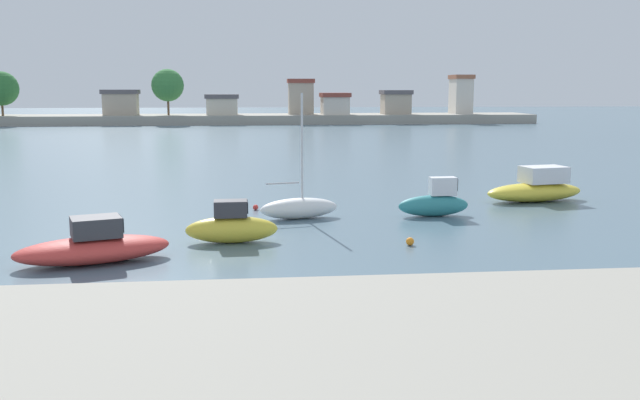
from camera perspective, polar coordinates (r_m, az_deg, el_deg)
ground_plane at (r=19.32m, az=-17.06°, el=-9.13°), size 400.00×400.00×0.00m
moored_boat_1 at (r=25.04m, az=-18.12°, el=-3.67°), size 5.56×3.53×1.59m
moored_boat_2 at (r=27.07m, az=-7.28°, el=-2.18°), size 3.59×1.23×1.66m
moored_boat_3 at (r=31.83m, az=-1.73°, el=-0.62°), size 3.83×1.90×5.73m
moored_boat_4 at (r=32.85m, az=9.44°, el=-0.20°), size 3.40×1.14×1.83m
moored_boat_5 at (r=38.44m, az=17.39°, el=0.93°), size 5.75×2.88×1.85m
mooring_buoy_0 at (r=34.25m, az=-5.32°, el=-0.60°), size 0.27×0.27×0.27m
mooring_buoy_4 at (r=26.69m, az=7.42°, el=-3.40°), size 0.31×0.31×0.31m
distant_shoreline at (r=118.24m, az=-7.93°, el=7.24°), size 104.86×10.64×9.05m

